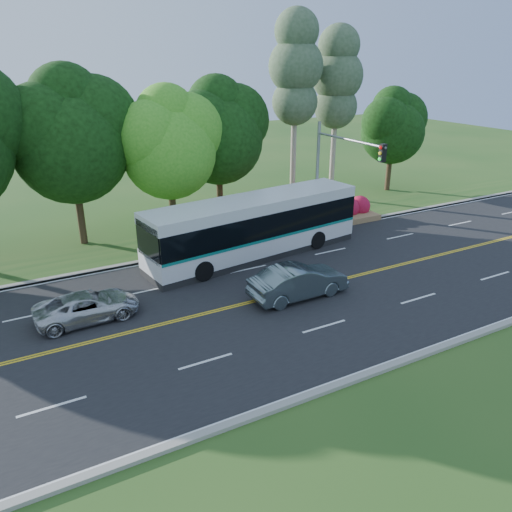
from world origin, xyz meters
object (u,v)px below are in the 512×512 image
sedan (298,281)px  suv (87,307)px  traffic_signal (336,165)px  transit_bus (254,228)px

sedan → suv: size_ratio=1.09×
traffic_signal → sedan: 9.59m
traffic_signal → suv: traffic_signal is taller
transit_bus → suv: bearing=-169.9°
transit_bus → suv: size_ratio=2.99×
transit_bus → sedan: bearing=-104.3°
traffic_signal → transit_bus: (-5.74, -0.30, -2.96)m
sedan → traffic_signal: bearing=-47.8°
transit_bus → sedan: transit_bus is taller
traffic_signal → transit_bus: 6.47m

